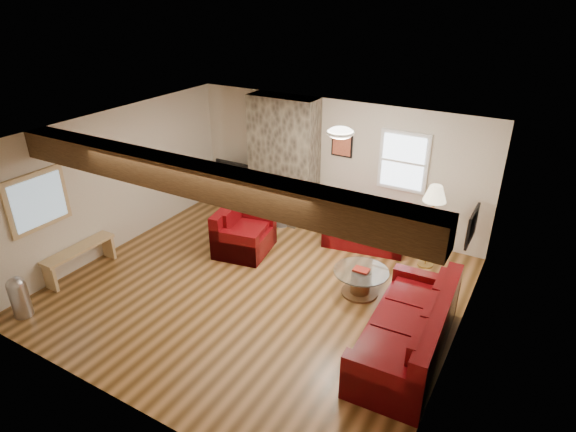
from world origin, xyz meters
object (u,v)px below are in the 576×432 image
(floor_lamp, at_px, (435,198))
(coffee_table, at_px, (360,282))
(tv_cabinet, at_px, (236,192))
(television, at_px, (235,171))
(loveseat, at_px, (366,225))
(armchair_red, at_px, (244,231))
(sofa_three, at_px, (407,326))

(floor_lamp, bearing_deg, coffee_table, -115.88)
(tv_cabinet, relative_size, television, 1.21)
(television, height_order, floor_lamp, floor_lamp)
(tv_cabinet, distance_m, television, 0.50)
(television, relative_size, floor_lamp, 0.56)
(loveseat, relative_size, floor_lamp, 0.99)
(loveseat, height_order, coffee_table, loveseat)
(coffee_table, bearing_deg, armchair_red, 175.06)
(floor_lamp, bearing_deg, television, 173.52)
(sofa_three, distance_m, floor_lamp, 2.50)
(loveseat, bearing_deg, television, 164.72)
(sofa_three, relative_size, television, 2.69)
(loveseat, bearing_deg, armchair_red, -152.91)
(sofa_three, distance_m, coffee_table, 1.42)
(sofa_three, xyz_separation_m, floor_lamp, (-0.36, 2.32, 0.84))
(television, xyz_separation_m, floor_lamp, (4.36, -0.50, 0.52))
(loveseat, distance_m, television, 3.20)
(sofa_three, xyz_separation_m, coffee_table, (-1.02, 0.96, -0.23))
(armchair_red, xyz_separation_m, television, (-1.37, 1.65, 0.35))
(loveseat, xyz_separation_m, floor_lamp, (1.19, -0.20, 0.88))
(loveseat, relative_size, coffee_table, 1.71)
(sofa_three, height_order, television, television)
(coffee_table, distance_m, floor_lamp, 1.85)
(loveseat, xyz_separation_m, television, (-3.17, 0.30, 0.36))
(armchair_red, xyz_separation_m, coffee_table, (2.33, -0.20, -0.19))
(sofa_three, relative_size, loveseat, 1.54)
(sofa_three, relative_size, tv_cabinet, 2.22)
(television, bearing_deg, tv_cabinet, 0.00)
(sofa_three, bearing_deg, tv_cabinet, -123.50)
(loveseat, bearing_deg, floor_lamp, -19.18)
(loveseat, distance_m, floor_lamp, 1.50)
(armchair_red, distance_m, floor_lamp, 3.33)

